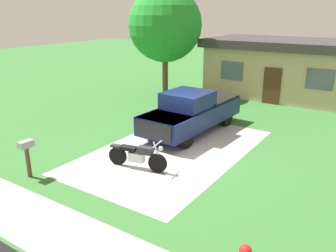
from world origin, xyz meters
name	(u,v)px	position (x,y,z in m)	size (l,w,h in m)	color
ground_plane	(173,150)	(0.00, 0.00, 0.00)	(80.00, 80.00, 0.00)	#346D31
driveway_pad	(173,150)	(0.00, 0.00, 0.00)	(5.04, 8.42, 0.01)	#A4A4A4
sidewalk_strip	(46,225)	(0.00, -6.00, 0.00)	(36.00, 1.80, 0.01)	#ACACA7
motorcycle	(137,156)	(-0.15, -2.03, 0.47)	(2.20, 0.76, 1.09)	black
pickup_truck	(193,111)	(-0.51, 2.42, 0.95)	(2.23, 5.70, 1.90)	black
mailbox	(26,149)	(-2.71, -4.50, 0.98)	(0.26, 0.48, 1.26)	#4C3823
shade_tree	(165,25)	(-5.75, 7.98, 4.32)	(4.57, 4.57, 6.62)	brown
neighbor_house	(286,67)	(0.87, 11.67, 1.79)	(9.60, 5.60, 3.50)	tan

